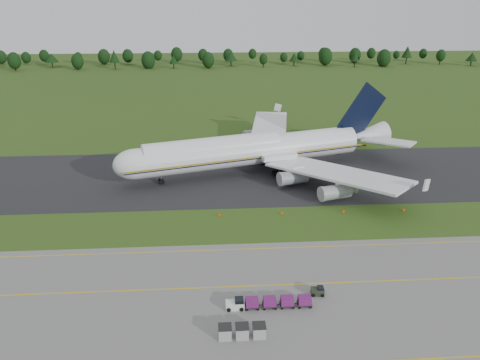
{
  "coord_description": "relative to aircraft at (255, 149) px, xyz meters",
  "views": [
    {
      "loc": [
        -7.68,
        -86.85,
        45.21
      ],
      "look_at": [
        -1.9,
        2.0,
        9.32
      ],
      "focal_mm": 35.0,
      "sensor_mm": 36.0,
      "label": 1
    }
  ],
  "objects": [
    {
      "name": "apron_markings",
      "position": [
        -4.12,
        -58.01,
        -6.25
      ],
      "size": [
        300.0,
        30.2,
        0.01
      ],
      "color": "#E2B30D",
      "rests_on": "apron"
    },
    {
      "name": "uld_row",
      "position": [
        -8.07,
        -65.17,
        -5.31
      ],
      "size": [
        6.7,
        1.9,
        1.88
      ],
      "color": "#9A9A9A",
      "rests_on": "apron"
    },
    {
      "name": "taxiway",
      "position": [
        -4.12,
        -3.03,
        -6.27
      ],
      "size": [
        300.0,
        40.0,
        0.08
      ],
      "primitive_type": "cube",
      "color": "black",
      "rests_on": "ground"
    },
    {
      "name": "tree_line",
      "position": [
        8.85,
        188.05,
        -0.16
      ],
      "size": [
        528.99,
        23.67,
        11.89
      ],
      "color": "black",
      "rests_on": "ground"
    },
    {
      "name": "edge_markers",
      "position": [
        10.14,
        -26.82,
        -6.04
      ],
      "size": [
        41.42,
        0.3,
        0.6
      ],
      "color": "#DA4706",
      "rests_on": "ground"
    },
    {
      "name": "baggage_train",
      "position": [
        -3.71,
        -58.72,
        -5.39
      ],
      "size": [
        13.26,
        1.7,
        1.63
      ],
      "color": "white",
      "rests_on": "apron"
    },
    {
      "name": "apron",
      "position": [
        -4.12,
        -65.03,
        -6.28
      ],
      "size": [
        300.0,
        52.0,
        0.06
      ],
      "primitive_type": "cube",
      "color": "slate",
      "rests_on": "ground"
    },
    {
      "name": "utility_cart",
      "position": [
        4.69,
        -56.06,
        -5.69
      ],
      "size": [
        2.2,
        1.46,
        1.15
      ],
      "color": "#262C1F",
      "rests_on": "apron"
    },
    {
      "name": "ground",
      "position": [
        -4.12,
        -31.03,
        -6.31
      ],
      "size": [
        600.0,
        600.0,
        0.0
      ],
      "primitive_type": "plane",
      "color": "#2C4815",
      "rests_on": "ground"
    },
    {
      "name": "aircraft",
      "position": [
        0.0,
        0.0,
        0.0
      ],
      "size": [
        78.46,
        73.65,
        22.1
      ],
      "color": "white",
      "rests_on": "ground"
    }
  ]
}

